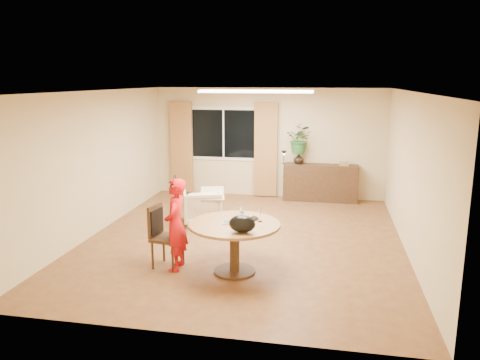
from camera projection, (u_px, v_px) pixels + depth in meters
The scene contains 24 objects.
floor at pixel (244, 239), 8.35m from camera, with size 6.50×6.50×0.00m, color brown.
ceiling at pixel (244, 91), 7.80m from camera, with size 6.50×6.50×0.00m, color white.
wall_back at pixel (268, 143), 11.20m from camera, with size 5.50×5.50×0.00m, color #CFB486.
wall_left at pixel (97, 162), 8.58m from camera, with size 6.50×6.50×0.00m, color #CFB486.
wall_right at pixel (411, 174), 7.57m from camera, with size 6.50×6.50×0.00m, color #CFB486.
window at pixel (224, 134), 11.34m from camera, with size 1.70×0.03×1.30m.
curtain_left at pixel (182, 147), 11.53m from camera, with size 0.55×0.08×2.25m, color brown.
curtain_right at pixel (266, 150), 11.15m from camera, with size 0.55×0.08×2.25m, color brown.
ceiling_panel at pixel (255, 91), 8.96m from camera, with size 2.20×0.35×0.05m, color white.
dining_table at pixel (235, 234), 6.80m from camera, with size 1.33×1.33×0.76m.
dining_chair at pixel (167, 236), 7.04m from camera, with size 0.46×0.42×0.96m, color #321E10, non-canonical shape.
child at pixel (176, 225), 6.91m from camera, with size 0.33×0.51×1.39m, color red.
laptop at pixel (233, 215), 6.77m from camera, with size 0.33×0.22×0.22m, color #B7B7BC, non-canonical shape.
tumbler at pixel (242, 216), 6.96m from camera, with size 0.07×0.07×0.10m, color white, non-canonical shape.
wine_glass at pixel (260, 216), 6.82m from camera, with size 0.06×0.06×0.18m, color white, non-canonical shape.
pot_lid at pixel (251, 218), 6.96m from camera, with size 0.23×0.23×0.04m, color white, non-canonical shape.
handbag at pixel (242, 224), 6.33m from camera, with size 0.37×0.21×0.24m, color black, non-canonical shape.
armchair at pixel (202, 206), 9.24m from camera, with size 0.73×0.75×0.68m, color #BEB397.
throw at pixel (212, 190), 9.07m from camera, with size 0.45×0.55×0.03m, color beige, non-canonical shape.
sideboard at pixel (320, 183), 10.92m from camera, with size 1.71×0.42×0.86m, color #321E10.
vase at pixel (299, 159), 10.90m from camera, with size 0.24×0.24×0.25m, color black.
bouquet at pixel (300, 139), 10.80m from camera, with size 0.59×0.51×0.66m, color #2D6726.
book_stack at pixel (344, 164), 10.72m from camera, with size 0.22×0.16×0.09m, color #906749, non-canonical shape.
desk_lamp at pixel (284, 157), 10.90m from camera, with size 0.14×0.14×0.33m, color black, non-canonical shape.
Camera 1 is at (1.43, -7.81, 2.80)m, focal length 35.00 mm.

